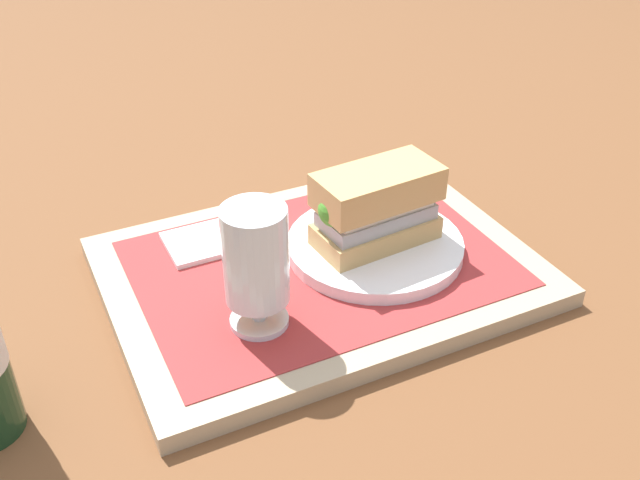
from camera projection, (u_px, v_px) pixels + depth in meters
ground_plane at (320, 279)px, 0.79m from camera, size 3.00×3.00×0.00m
tray at (320, 271)px, 0.78m from camera, size 0.44×0.32×0.02m
placemat at (320, 263)px, 0.78m from camera, size 0.38×0.27×0.00m
plate at (375, 246)px, 0.79m from camera, size 0.19×0.19×0.01m
sandwich at (374, 207)px, 0.76m from camera, size 0.14×0.07×0.08m
beer_glass at (256, 263)px, 0.66m from camera, size 0.06×0.06×0.12m
napkin_folded at (208, 241)px, 0.81m from camera, size 0.09×0.07×0.01m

